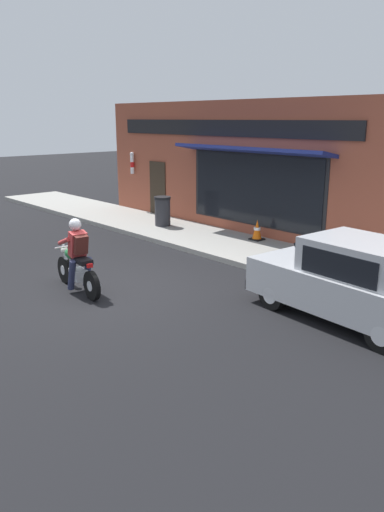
% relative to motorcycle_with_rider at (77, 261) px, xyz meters
% --- Properties ---
extents(ground_plane, '(80.00, 80.00, 0.00)m').
position_rel_motorcycle_with_rider_xyz_m(ground_plane, '(0.43, -0.44, -0.68)').
color(ground_plane, black).
extents(sidewalk_curb, '(2.60, 22.00, 0.14)m').
position_rel_motorcycle_with_rider_xyz_m(sidewalk_curb, '(5.21, 2.56, -0.61)').
color(sidewalk_curb, '#9E9B93').
rests_on(sidewalk_curb, ground).
extents(storefront_building, '(1.25, 11.77, 4.20)m').
position_rel_motorcycle_with_rider_xyz_m(storefront_building, '(6.73, 2.08, 1.43)').
color(storefront_building, brown).
rests_on(storefront_building, ground).
extents(motorcycle_with_rider, '(0.61, 2.02, 1.62)m').
position_rel_motorcycle_with_rider_xyz_m(motorcycle_with_rider, '(0.00, 0.00, 0.00)').
color(motorcycle_with_rider, black).
rests_on(motorcycle_with_rider, ground).
extents(car_hatchback, '(1.91, 3.89, 1.57)m').
position_rel_motorcycle_with_rider_xyz_m(car_hatchback, '(2.91, -4.83, 0.09)').
color(car_hatchback, black).
rests_on(car_hatchback, ground).
extents(traffic_cone, '(0.36, 0.36, 0.60)m').
position_rel_motorcycle_with_rider_xyz_m(traffic_cone, '(6.08, 0.13, -0.25)').
color(traffic_cone, black).
rests_on(traffic_cone, sidewalk_curb).
extents(trash_bin, '(0.56, 0.56, 0.98)m').
position_rel_motorcycle_with_rider_xyz_m(trash_bin, '(5.30, 3.63, -0.04)').
color(trash_bin, '#2D2D33').
rests_on(trash_bin, sidewalk_curb).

